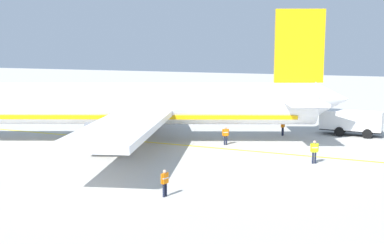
{
  "coord_description": "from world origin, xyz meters",
  "views": [
    {
      "loc": [
        -29.89,
        -6.81,
        8.65
      ],
      "look_at": [
        7.51,
        9.23,
        2.28
      ],
      "focal_mm": 45.48,
      "sensor_mm": 36.0,
      "label": 1
    }
  ],
  "objects_px": {
    "crew_supervisor": "(165,181)",
    "service_truck_baggage": "(351,121)",
    "airliner_foreground": "(123,104)",
    "crew_marshaller": "(314,150)",
    "crew_loader_left": "(283,126)",
    "crew_loader_right": "(226,134)"
  },
  "relations": [
    {
      "from": "crew_supervisor",
      "to": "service_truck_baggage",
      "type": "bearing_deg",
      "value": -17.83
    },
    {
      "from": "airliner_foreground",
      "to": "crew_marshaller",
      "type": "relative_size",
      "value": 22.78
    },
    {
      "from": "airliner_foreground",
      "to": "crew_loader_left",
      "type": "xyz_separation_m",
      "value": [
        8.51,
        -12.9,
        -2.42
      ]
    },
    {
      "from": "service_truck_baggage",
      "to": "crew_supervisor",
      "type": "bearing_deg",
      "value": 162.17
    },
    {
      "from": "airliner_foreground",
      "to": "crew_loader_left",
      "type": "height_order",
      "value": "airliner_foreground"
    },
    {
      "from": "airliner_foreground",
      "to": "crew_marshaller",
      "type": "bearing_deg",
      "value": -96.28
    },
    {
      "from": "crew_loader_left",
      "to": "crew_loader_right",
      "type": "height_order",
      "value": "crew_loader_left"
    },
    {
      "from": "service_truck_baggage",
      "to": "crew_loader_right",
      "type": "distance_m",
      "value": 13.49
    },
    {
      "from": "crew_marshaller",
      "to": "crew_supervisor",
      "type": "relative_size",
      "value": 1.08
    },
    {
      "from": "airliner_foreground",
      "to": "service_truck_baggage",
      "type": "xyz_separation_m",
      "value": [
        11.32,
        -19.01,
        -1.98
      ]
    },
    {
      "from": "airliner_foreground",
      "to": "crew_loader_right",
      "type": "bearing_deg",
      "value": -77.86
    },
    {
      "from": "crew_marshaller",
      "to": "crew_supervisor",
      "type": "distance_m",
      "value": 13.39
    },
    {
      "from": "service_truck_baggage",
      "to": "crew_loader_left",
      "type": "distance_m",
      "value": 6.74
    },
    {
      "from": "crew_loader_left",
      "to": "crew_loader_right",
      "type": "xyz_separation_m",
      "value": [
        -6.51,
        3.63,
        -0.01
      ]
    },
    {
      "from": "service_truck_baggage",
      "to": "crew_loader_right",
      "type": "height_order",
      "value": "service_truck_baggage"
    },
    {
      "from": "airliner_foreground",
      "to": "crew_marshaller",
      "type": "xyz_separation_m",
      "value": [
        -1.94,
        -17.62,
        -2.36
      ]
    },
    {
      "from": "service_truck_baggage",
      "to": "crew_loader_left",
      "type": "relative_size",
      "value": 3.57
    },
    {
      "from": "service_truck_baggage",
      "to": "crew_marshaller",
      "type": "distance_m",
      "value": 13.34
    },
    {
      "from": "airliner_foreground",
      "to": "crew_loader_right",
      "type": "xyz_separation_m",
      "value": [
        1.99,
        -9.27,
        -2.43
      ]
    },
    {
      "from": "airliner_foreground",
      "to": "crew_loader_right",
      "type": "distance_m",
      "value": 9.78
    },
    {
      "from": "crew_loader_left",
      "to": "crew_loader_right",
      "type": "relative_size",
      "value": 1.01
    },
    {
      "from": "crew_supervisor",
      "to": "airliner_foreground",
      "type": "bearing_deg",
      "value": 39.02
    }
  ]
}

